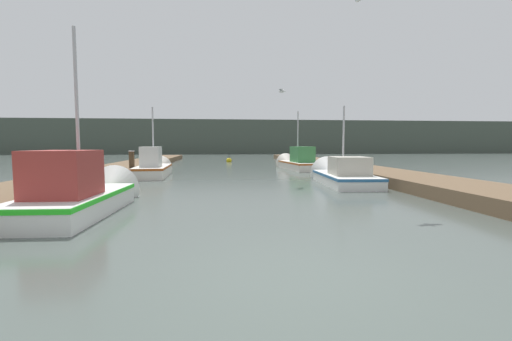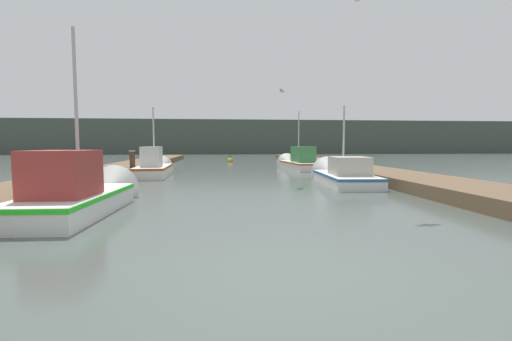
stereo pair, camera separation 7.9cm
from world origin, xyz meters
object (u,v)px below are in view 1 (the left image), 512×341
at_px(mooring_piling_1, 132,164).
at_px(fishing_boat_1, 340,175).
at_px(fishing_boat_3, 297,162).
at_px(mooring_piling_0, 56,181).
at_px(channel_buoy, 229,160).
at_px(seagull_lead, 282,91).
at_px(fishing_boat_2, 154,167).
at_px(fishing_boat_0, 83,193).

bearing_deg(mooring_piling_1, fishing_boat_1, -19.59).
xyz_separation_m(fishing_boat_3, mooring_piling_0, (-9.41, -13.08, 0.25)).
height_order(channel_buoy, seagull_lead, seagull_lead).
xyz_separation_m(fishing_boat_2, channel_buoy, (4.27, 13.36, -0.29)).
bearing_deg(mooring_piling_1, fishing_boat_0, -83.23).
bearing_deg(channel_buoy, fishing_boat_0, -100.20).
distance_m(mooring_piling_0, channel_buoy, 22.97).
relative_size(fishing_boat_2, mooring_piling_1, 3.77).
relative_size(fishing_boat_0, mooring_piling_1, 3.66).
relative_size(fishing_boat_3, channel_buoy, 5.64).
bearing_deg(fishing_boat_2, fishing_boat_0, -91.92).
relative_size(fishing_boat_3, mooring_piling_1, 4.21).
height_order(fishing_boat_2, seagull_lead, seagull_lead).
height_order(fishing_boat_1, fishing_boat_2, fishing_boat_2).
distance_m(fishing_boat_3, mooring_piling_1, 10.70).
relative_size(fishing_boat_1, fishing_boat_2, 1.07).
relative_size(fishing_boat_1, seagull_lead, 9.82).
xyz_separation_m(fishing_boat_0, mooring_piling_0, (-0.93, 0.68, 0.24)).
distance_m(fishing_boat_2, mooring_piling_0, 9.07).
height_order(fishing_boat_0, fishing_boat_3, fishing_boat_0).
height_order(fishing_boat_0, seagull_lead, fishing_boat_0).
relative_size(fishing_boat_0, channel_buoy, 4.90).
relative_size(channel_buoy, seagull_lead, 1.82).
bearing_deg(fishing_boat_0, fishing_boat_3, 60.32).
relative_size(fishing_boat_0, fishing_boat_1, 0.91).
bearing_deg(seagull_lead, mooring_piling_0, 148.65).
bearing_deg(channel_buoy, fishing_boat_1, -75.97).
xyz_separation_m(mooring_piling_1, channel_buoy, (5.22, 14.13, -0.53)).
xyz_separation_m(fishing_boat_2, mooring_piling_1, (-0.95, -0.77, 0.24)).
bearing_deg(fishing_boat_3, fishing_boat_0, -127.19).
xyz_separation_m(fishing_boat_0, seagull_lead, (5.98, 5.57, 3.41)).
distance_m(channel_buoy, seagull_lead, 18.00).
bearing_deg(seagull_lead, mooring_piling_1, 87.76).
bearing_deg(fishing_boat_3, mooring_piling_0, -131.29).
height_order(fishing_boat_2, channel_buoy, fishing_boat_2).
bearing_deg(fishing_boat_2, mooring_piling_1, -143.56).
relative_size(fishing_boat_1, channel_buoy, 5.38).
xyz_separation_m(fishing_boat_1, mooring_piling_0, (-9.47, -4.85, 0.36)).
bearing_deg(fishing_boat_1, channel_buoy, 107.96).
bearing_deg(fishing_boat_3, channel_buoy, 109.39).
bearing_deg(mooring_piling_1, channel_buoy, 69.74).
bearing_deg(fishing_boat_0, channel_buoy, 81.76).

